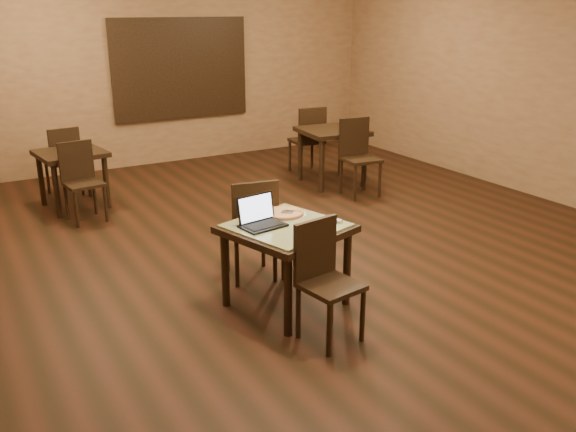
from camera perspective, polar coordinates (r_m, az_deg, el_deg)
ground at (r=6.34m, az=2.52°, el=-4.56°), size 10.00×10.00×0.00m
wall_back at (r=10.43m, az=-12.69°, el=12.90°), size 8.00×0.02×3.00m
mural at (r=10.55m, az=-10.00°, el=13.41°), size 2.34×0.05×1.64m
tiled_table at (r=5.27m, az=-0.17°, el=-1.86°), size 1.14×1.14×0.76m
chair_main_near at (r=4.82m, az=3.37°, el=-5.39°), size 0.48×0.48×0.97m
chair_main_far at (r=5.79m, az=-3.33°, el=-0.78°), size 0.52×0.52×1.02m
laptop at (r=5.21m, az=-2.67°, el=-0.15°), size 0.40×0.34×0.25m
plate at (r=5.19m, az=2.93°, el=-0.90°), size 0.24×0.24×0.01m
pizza_slice at (r=5.19m, az=2.93°, el=-0.74°), size 0.21×0.21×0.02m
pizza_pan at (r=5.48m, az=-0.34°, el=0.19°), size 0.39×0.39×0.01m
pizza_whole at (r=5.48m, az=-0.34°, el=0.33°), size 0.34×0.34×0.02m
spatula at (r=5.47m, az=-0.05°, el=0.39°), size 0.25×0.23×0.01m
napkin_roll at (r=5.32m, az=4.32°, el=-0.32°), size 0.09×0.17×0.04m
other_table_a at (r=9.09m, az=4.15°, el=7.26°), size 0.97×0.97×0.83m
other_table_a_chair_near at (r=8.62m, az=6.53°, el=5.96°), size 0.51×0.51×1.07m
other_table_a_chair_far at (r=9.61m, az=1.99°, el=7.44°), size 0.51×0.51×1.07m
other_table_b at (r=8.47m, az=-19.63°, el=4.89°), size 0.90×0.90×0.75m
other_table_b_chair_near at (r=7.94m, az=-18.83°, el=3.52°), size 0.47×0.47×0.98m
other_table_b_chair_far at (r=9.03m, az=-20.23°, el=5.16°), size 0.47×0.47×0.98m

